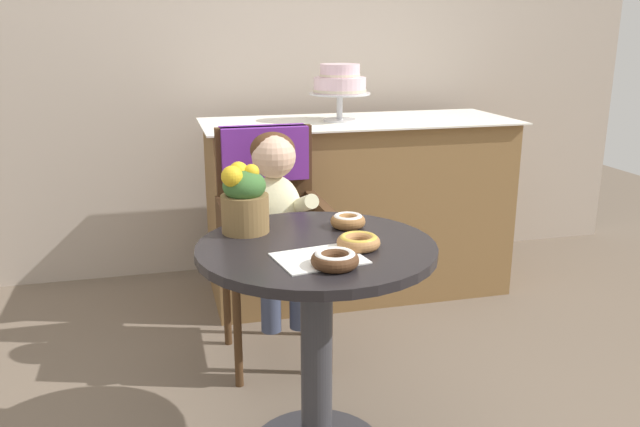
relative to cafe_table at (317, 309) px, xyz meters
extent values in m
cube|color=#B2A393|center=(0.00, 1.85, 0.84)|extent=(4.80, 0.10, 2.70)
cylinder|color=black|center=(0.00, 0.00, 0.20)|extent=(0.72, 0.72, 0.03)
cylinder|color=#333338|center=(0.00, 0.00, -0.16)|extent=(0.10, 0.10, 0.69)
cube|color=#472D19|center=(-0.01, 0.66, -0.04)|extent=(0.42, 0.42, 0.04)
cube|color=#472D19|center=(-0.01, 0.85, 0.22)|extent=(0.40, 0.04, 0.46)
cube|color=#472D19|center=(-0.20, 0.66, 0.08)|extent=(0.04, 0.38, 0.18)
cube|color=#472D19|center=(0.18, 0.66, 0.08)|extent=(0.04, 0.38, 0.18)
cube|color=#6B2893|center=(-0.01, 0.85, 0.34)|extent=(0.36, 0.11, 0.22)
cylinder|color=#472D19|center=(-0.19, 0.48, -0.28)|extent=(0.03, 0.03, 0.45)
cylinder|color=#472D19|center=(0.17, 0.48, -0.28)|extent=(0.03, 0.03, 0.45)
cylinder|color=#472D19|center=(-0.19, 0.84, -0.28)|extent=(0.03, 0.03, 0.45)
cylinder|color=#472D19|center=(0.17, 0.84, -0.28)|extent=(0.03, 0.03, 0.45)
ellipsoid|color=beige|center=(-0.01, 0.64, 0.14)|extent=(0.22, 0.16, 0.30)
sphere|color=#E0B293|center=(-0.01, 0.63, 0.36)|extent=(0.17, 0.17, 0.17)
ellipsoid|color=#4C2D19|center=(-0.01, 0.65, 0.38)|extent=(0.17, 0.17, 0.14)
cylinder|color=beige|center=(-0.10, 0.55, 0.19)|extent=(0.08, 0.23, 0.13)
sphere|color=#E0B293|center=(-0.09, 0.47, 0.12)|extent=(0.06, 0.06, 0.06)
cylinder|color=beige|center=(0.09, 0.55, 0.19)|extent=(0.08, 0.23, 0.13)
sphere|color=#E0B293|center=(0.08, 0.47, 0.12)|extent=(0.06, 0.06, 0.06)
cylinder|color=#3F4760|center=(-0.06, 0.56, 0.03)|extent=(0.09, 0.22, 0.09)
cylinder|color=#3F4760|center=(-0.06, 0.45, -0.14)|extent=(0.08, 0.08, 0.26)
cylinder|color=#3F4760|center=(0.05, 0.56, 0.03)|extent=(0.09, 0.22, 0.09)
cylinder|color=#3F4760|center=(0.05, 0.45, -0.14)|extent=(0.08, 0.08, 0.26)
cube|color=white|center=(-0.02, -0.13, 0.21)|extent=(0.26, 0.22, 0.00)
torus|color=#AD7542|center=(0.11, -0.07, 0.23)|extent=(0.13, 0.13, 0.04)
torus|color=gold|center=(0.11, -0.07, 0.24)|extent=(0.11, 0.11, 0.02)
torus|color=#4C2D19|center=(0.00, -0.20, 0.23)|extent=(0.13, 0.13, 0.04)
torus|color=white|center=(0.00, -0.20, 0.24)|extent=(0.11, 0.11, 0.02)
torus|color=#936033|center=(0.14, 0.14, 0.23)|extent=(0.11, 0.11, 0.04)
torus|color=white|center=(0.14, 0.14, 0.24)|extent=(0.10, 0.10, 0.02)
cylinder|color=brown|center=(-0.19, 0.18, 0.27)|extent=(0.15, 0.15, 0.12)
ellipsoid|color=#38662D|center=(-0.19, 0.18, 0.36)|extent=(0.13, 0.14, 0.10)
sphere|color=gold|center=(-0.16, 0.18, 0.40)|extent=(0.05, 0.05, 0.05)
sphere|color=gold|center=(-0.18, 0.23, 0.37)|extent=(0.06, 0.06, 0.06)
sphere|color=gold|center=(-0.20, 0.19, 0.40)|extent=(0.06, 0.06, 0.06)
sphere|color=gold|center=(-0.23, 0.14, 0.40)|extent=(0.07, 0.07, 0.07)
sphere|color=gold|center=(-0.18, 0.15, 0.36)|extent=(0.06, 0.06, 0.06)
cube|color=olive|center=(0.55, 1.30, -0.06)|extent=(1.50, 0.56, 0.90)
cube|color=white|center=(0.55, 1.30, 0.39)|extent=(1.56, 0.62, 0.01)
cylinder|color=silver|center=(0.45, 1.30, 0.40)|extent=(0.16, 0.16, 0.01)
cylinder|color=silver|center=(0.45, 1.30, 0.46)|extent=(0.03, 0.03, 0.12)
cylinder|color=silver|center=(0.45, 1.30, 0.53)|extent=(0.30, 0.30, 0.01)
cylinder|color=silver|center=(0.45, 1.30, 0.57)|extent=(0.26, 0.25, 0.08)
cylinder|color=beige|center=(0.45, 1.30, 0.54)|extent=(0.26, 0.26, 0.01)
cylinder|color=silver|center=(0.45, 1.30, 0.64)|extent=(0.19, 0.19, 0.06)
cylinder|color=beige|center=(0.45, 1.30, 0.61)|extent=(0.20, 0.20, 0.01)
camera|label=1|loc=(-0.45, -1.77, 0.83)|focal=36.34mm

